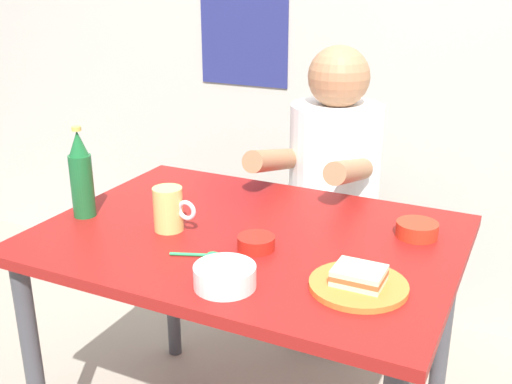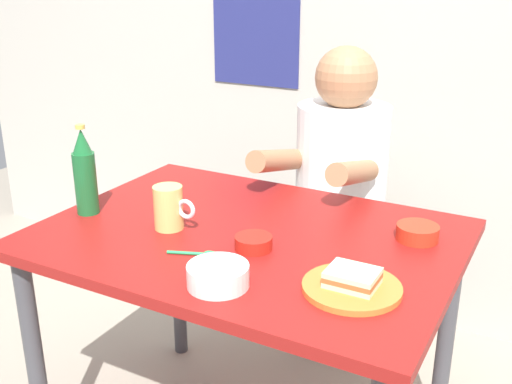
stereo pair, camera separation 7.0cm
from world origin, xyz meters
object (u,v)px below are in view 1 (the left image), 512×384
(person_seated, at_px, (334,163))
(beer_mug, at_px, (169,209))
(beer_bottle, at_px, (81,176))
(stool, at_px, (330,268))
(sandwich, at_px, (359,275))
(plate_orange, at_px, (358,285))
(sauce_bowl_chili, at_px, (417,229))
(dining_table, at_px, (248,264))

(person_seated, xyz_separation_m, beer_mug, (-0.23, -0.69, 0.03))
(beer_mug, xyz_separation_m, beer_bottle, (-0.28, -0.02, 0.06))
(stool, xyz_separation_m, sandwich, (0.33, -0.79, 0.42))
(stool, xyz_separation_m, plate_orange, (0.33, -0.79, 0.40))
(person_seated, height_order, sauce_bowl_chili, person_seated)
(person_seated, height_order, plate_orange, person_seated)
(stool, xyz_separation_m, person_seated, (0.00, -0.01, 0.42))
(stool, height_order, beer_bottle, beer_bottle)
(dining_table, distance_m, stool, 0.70)
(plate_orange, bearing_deg, beer_bottle, 175.26)
(sauce_bowl_chili, bearing_deg, plate_orange, -99.57)
(dining_table, relative_size, beer_mug, 8.73)
(dining_table, bearing_deg, sauce_bowl_chili, 22.80)
(person_seated, distance_m, beer_mug, 0.73)
(dining_table, height_order, sandwich, sandwich)
(dining_table, relative_size, person_seated, 1.53)
(person_seated, bearing_deg, beer_bottle, -125.14)
(sandwich, relative_size, beer_mug, 0.87)
(sandwich, bearing_deg, dining_table, 155.32)
(dining_table, xyz_separation_m, person_seated, (0.03, 0.62, 0.12))
(sauce_bowl_chili, bearing_deg, dining_table, -157.20)
(plate_orange, xyz_separation_m, beer_mug, (-0.55, 0.09, 0.05))
(beer_bottle, height_order, sauce_bowl_chili, beer_bottle)
(sandwich, height_order, sauce_bowl_chili, sandwich)
(plate_orange, distance_m, beer_mug, 0.56)
(beer_mug, relative_size, beer_bottle, 0.48)
(person_seated, bearing_deg, stool, 90.00)
(stool, height_order, person_seated, person_seated)
(plate_orange, distance_m, sandwich, 0.02)
(beer_mug, relative_size, sauce_bowl_chili, 1.15)
(dining_table, bearing_deg, stool, 87.48)
(person_seated, distance_m, sandwich, 0.85)
(plate_orange, bearing_deg, stool, 112.42)
(beer_mug, height_order, sauce_bowl_chili, beer_mug)
(dining_table, distance_m, sauce_bowl_chili, 0.46)
(stool, bearing_deg, plate_orange, -67.58)
(person_seated, xyz_separation_m, sauce_bowl_chili, (0.38, -0.45, -0.00))
(person_seated, xyz_separation_m, beer_bottle, (-0.50, -0.71, 0.09))
(person_seated, distance_m, sauce_bowl_chili, 0.59)
(sandwich, distance_m, sauce_bowl_chili, 0.34)
(dining_table, xyz_separation_m, sandwich, (0.35, -0.16, 0.13))
(plate_orange, xyz_separation_m, sauce_bowl_chili, (0.06, 0.34, 0.02))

